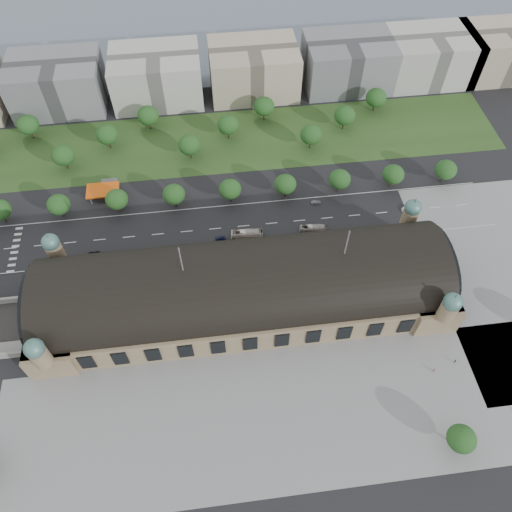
{
  "coord_description": "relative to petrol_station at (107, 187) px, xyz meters",
  "views": [
    {
      "loc": [
        -7.73,
        -97.87,
        161.34
      ],
      "look_at": [
        5.97,
        11.25,
        14.0
      ],
      "focal_mm": 35.0,
      "sensor_mm": 36.0,
      "label": 1
    }
  ],
  "objects": [
    {
      "name": "office_4",
      "position": [
        73.91,
        67.72,
        9.05
      ],
      "size": [
        45.0,
        32.0,
        24.0
      ],
      "primitive_type": "cube",
      "color": "#BEAD95",
      "rests_on": "ground"
    },
    {
      "name": "plaza_east",
      "position": [
        156.91,
        -65.28,
        -2.95
      ],
      "size": [
        56.0,
        100.0,
        0.12
      ],
      "primitive_type": "cube",
      "color": "gray",
      "rests_on": "ground"
    },
    {
      "name": "tree_belt_10",
      "position": [
        113.91,
        29.72,
        5.1
      ],
      "size": [
        10.4,
        10.4,
        12.48
      ],
      "color": "#2D2116",
      "rests_on": "ground"
    },
    {
      "name": "grass_belt",
      "position": [
        38.91,
        27.72,
        -2.95
      ],
      "size": [
        300.0,
        45.0,
        0.1
      ],
      "primitive_type": "cube",
      "color": "#2A461C",
      "rests_on": "ground"
    },
    {
      "name": "tree_belt_7",
      "position": [
        56.91,
        29.72,
        5.1
      ],
      "size": [
        10.4,
        10.4,
        12.48
      ],
      "color": "#2D2116",
      "rests_on": "ground"
    },
    {
      "name": "road_slab",
      "position": [
        33.91,
        -27.28,
        -2.95
      ],
      "size": [
        260.0,
        26.0,
        0.1
      ],
      "primitive_type": "cube",
      "color": "black",
      "rests_on": "ground"
    },
    {
      "name": "tree_belt_9",
      "position": [
        94.91,
        17.72,
        5.1
      ],
      "size": [
        10.4,
        10.4,
        12.48
      ],
      "color": "#2D2116",
      "rests_on": "ground"
    },
    {
      "name": "parked_car_4",
      "position": [
        11.58,
        -44.28,
        -2.24
      ],
      "size": [
        4.55,
        3.16,
        1.42
      ],
      "primitive_type": "imported",
      "rotation": [
        0.0,
        0.0,
        -1.14
      ],
      "color": "#BCBCBE",
      "rests_on": "ground"
    },
    {
      "name": "plaza_south",
      "position": [
        63.91,
        -109.28,
        -2.95
      ],
      "size": [
        190.0,
        48.0,
        0.12
      ],
      "primitive_type": "cube",
      "color": "gray",
      "rests_on": "ground"
    },
    {
      "name": "tree_belt_4",
      "position": [
        -0.09,
        29.72,
        5.1
      ],
      "size": [
        10.4,
        10.4,
        12.48
      ],
      "color": "#2D2116",
      "rests_on": "ground"
    },
    {
      "name": "tree_plaza_s",
      "position": [
        113.91,
        -125.28,
        3.86
      ],
      "size": [
        9.0,
        9.0,
        10.64
      ],
      "color": "#2D2116",
      "rests_on": "ground"
    },
    {
      "name": "parked_car_5",
      "position": [
        6.38,
        -44.28,
        -2.24
      ],
      "size": [
        5.64,
        4.4,
        1.42
      ],
      "primitive_type": "imported",
      "rotation": [
        0.0,
        0.0,
        -1.11
      ],
      "color": "gray",
      "rests_on": "ground"
    },
    {
      "name": "bus_east",
      "position": [
        86.58,
        -33.52,
        -1.37
      ],
      "size": [
        11.57,
        3.79,
        3.16
      ],
      "primitive_type": "imported",
      "rotation": [
        0.0,
        0.0,
        1.47
      ],
      "color": "beige",
      "rests_on": "ground"
    },
    {
      "name": "station",
      "position": [
        53.91,
        -65.28,
        7.33
      ],
      "size": [
        150.0,
        48.4,
        44.3
      ],
      "color": "#93805B",
      "rests_on": "ground"
    },
    {
      "name": "tree_belt_11",
      "position": [
        132.91,
        41.72,
        5.1
      ],
      "size": [
        10.4,
        10.4,
        12.48
      ],
      "color": "#2D2116",
      "rests_on": "ground"
    },
    {
      "name": "office_5",
      "position": [
        123.91,
        67.72,
        9.05
      ],
      "size": [
        45.0,
        32.0,
        24.0
      ],
      "primitive_type": "cube",
      "color": "gray",
      "rests_on": "ground"
    },
    {
      "name": "tree_belt_8",
      "position": [
        75.91,
        41.72,
        5.1
      ],
      "size": [
        10.4,
        10.4,
        12.48
      ],
      "color": "#2D2116",
      "rests_on": "ground"
    },
    {
      "name": "traffic_car_4",
      "position": [
        47.61,
        -33.06,
        -2.23
      ],
      "size": [
        4.27,
        1.84,
        1.44
      ],
      "primitive_type": "imported",
      "rotation": [
        0.0,
        0.0,
        -1.6
      ],
      "color": "#181F45",
      "rests_on": "ground"
    },
    {
      "name": "bus_mid",
      "position": [
        58.68,
        -33.28,
        -1.11
      ],
      "size": [
        13.42,
        4.03,
        3.69
      ],
      "primitive_type": "imported",
      "rotation": [
        0.0,
        0.0,
        1.5
      ],
      "color": "silver",
      "rests_on": "ground"
    },
    {
      "name": "tree_belt_6",
      "position": [
        37.91,
        17.72,
        5.1
      ],
      "size": [
        10.4,
        10.4,
        12.48
      ],
      "color": "#2D2116",
      "rests_on": "ground"
    },
    {
      "name": "parked_car_1",
      "position": [
        6.95,
        -40.28,
        -2.14
      ],
      "size": [
        6.37,
        5.29,
        1.62
      ],
      "primitive_type": "imported",
      "rotation": [
        0.0,
        0.0,
        -1.03
      ],
      "color": "maroon",
      "rests_on": "ground"
    },
    {
      "name": "tree_row_2",
      "position": [
        -18.09,
        -12.28,
        4.48
      ],
      "size": [
        9.6,
        9.6,
        11.52
      ],
      "color": "#2D2116",
      "rests_on": "ground"
    },
    {
      "name": "petrol_station",
      "position": [
        0.0,
        0.0,
        0.0
      ],
      "size": [
        14.0,
        13.0,
        5.05
      ],
      "color": "#E9560D",
      "rests_on": "ground"
    },
    {
      "name": "parked_car_0",
      "position": [
        -13.69,
        -44.28,
        -2.24
      ],
      "size": [
        4.58,
        2.91,
        1.42
      ],
      "primitive_type": "imported",
      "rotation": [
        0.0,
        0.0,
        -1.22
      ],
      "color": "black",
      "rests_on": "ground"
    },
    {
      "name": "bus_west",
      "position": [
        32.9,
        -38.28,
        -1.41
      ],
      "size": [
        11.17,
        3.08,
        3.08
      ],
      "primitive_type": "imported",
      "rotation": [
        0.0,
        0.0,
        1.53
      ],
      "color": "red",
      "rests_on": "ground"
    },
    {
      "name": "parked_car_3",
      "position": [
        13.49,
        -40.28,
        -2.3
      ],
      "size": [
        4.07,
        3.25,
        1.3
      ],
      "primitive_type": "imported",
      "rotation": [
        0.0,
        0.0,
        -1.04
      ],
      "color": "slate",
      "rests_on": "ground"
    },
    {
      "name": "tree_row_6",
      "position": [
        77.91,
        -12.28,
        4.48
      ],
      "size": [
        9.6,
        9.6,
        11.52
      ],
      "color": "#2D2116",
      "rests_on": "ground"
    },
    {
      "name": "office_7",
      "position": [
        208.91,
        67.72,
        9.05
      ],
      "size": [
        45.0,
        32.0,
        24.0
      ],
      "primitive_type": "cube",
      "color": "#BEAD95",
      "rests_on": "ground"
    },
    {
      "name": "ground",
      "position": [
        53.91,
        -65.28,
        -2.95
      ],
      "size": [
        900.0,
        900.0,
        0.0
      ],
      "primitive_type": "plane",
      "color": "black",
      "rests_on": "ground"
    },
    {
      "name": "office_3",
      "position": [
        23.91,
        67.72,
        9.05
      ],
      "size": [
        45.0,
        32.0,
        24.0
      ],
      "primitive_type": "cube",
      "color": "beige",
      "rests_on": "ground"
    },
    {
      "name": "traffic_car_6",
      "position": [
        129.56,
        -27.0,
        -2.14
      ],
      "size": [
        6.15,
        3.47,
        1.62
      ],
      "primitive_type": "imported",
      "rotation": [
        0.0,
        0.0,
        -1.43
      ],
      "color": "white",
      "rests_on": "ground"
    },
    {
      "name": "traffic_car_2",
      "position": [
        -3.87,
        -34.85,
        -2.27
      ],
      "size": [
        4.93,
        2.31,
        1.36
      ],
      "primitive_type": "imported",
      "rotation": [
        0.0,
        0.0,
        -1.58
      ],
      "color": "black",
      "rests_on": "ground"
    },
    {
      "name": "office_6",
      "position": [
        168.91,
        67.72,
        9.05
      ],
      "size": [
        45.0,
        32.0,
        24.0
      ],
      "primitive_type": "cube",
      "color": "beige",
      "rests_on": "ground"
    },
    {
      "name": "traffic_car_5",
      "position": [
        90.87,
        -18.42,
        -2.25
      ],
      "size": [
        4.3,
        1.7,
        1.39
      ],
      "primitive_type": "imported",
      "rotation": [
        0.0,
        0.0,
        1.52
      ],
      "color": "slate",
      "rests_on": "ground"
    },
    {
      "name": "tree_row_5",
      "position": [
        53.91,
        -12.28,
        4.48
      ],
      "size": [
        9.6,
        9.6,
        11.52
      ],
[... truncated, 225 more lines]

